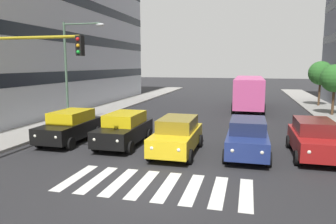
% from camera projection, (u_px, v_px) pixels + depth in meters
% --- Properties ---
extents(ground_plane, '(180.00, 180.00, 0.00)m').
position_uv_depth(ground_plane, '(155.00, 185.00, 11.14)').
color(ground_plane, '#262628').
extents(crosswalk_markings, '(6.75, 2.80, 0.01)m').
position_uv_depth(crosswalk_markings, '(155.00, 185.00, 11.14)').
color(crosswalk_markings, silver).
rests_on(crosswalk_markings, ground_plane).
extents(car_0, '(2.02, 4.44, 1.72)m').
position_uv_depth(car_0, '(314.00, 138.00, 14.43)').
color(car_0, maroon).
rests_on(car_0, ground_plane).
extents(car_1, '(2.02, 4.44, 1.72)m').
position_uv_depth(car_1, '(247.00, 137.00, 14.65)').
color(car_1, navy).
rests_on(car_1, ground_plane).
extents(car_2, '(2.02, 4.44, 1.72)m').
position_uv_depth(car_2, '(177.00, 135.00, 15.03)').
color(car_2, gold).
rests_on(car_2, ground_plane).
extents(car_3, '(2.02, 4.44, 1.72)m').
position_uv_depth(car_3, '(124.00, 129.00, 16.50)').
color(car_3, black).
rests_on(car_3, ground_plane).
extents(car_4, '(2.02, 4.44, 1.72)m').
position_uv_depth(car_4, '(71.00, 126.00, 17.24)').
color(car_4, black).
rests_on(car_4, ground_plane).
extents(bus_behind_traffic, '(2.78, 10.50, 3.00)m').
position_uv_depth(bus_behind_traffic, '(249.00, 90.00, 29.96)').
color(bus_behind_traffic, '#DB5193').
rests_on(bus_behind_traffic, ground_plane).
extents(traffic_light_gantry, '(4.89, 0.36, 5.50)m').
position_uv_depth(traffic_light_gantry, '(10.00, 77.00, 12.96)').
color(traffic_light_gantry, '#AD991E').
rests_on(traffic_light_gantry, ground_plane).
extents(street_lamp_right, '(2.99, 0.28, 6.86)m').
position_uv_depth(street_lamp_right, '(72.00, 62.00, 20.96)').
color(street_lamp_right, '#4C6B56').
rests_on(street_lamp_right, sidewalk_right).
extents(street_tree_2, '(2.25, 2.25, 4.12)m').
position_uv_depth(street_tree_2, '(335.00, 78.00, 25.30)').
color(street_tree_2, '#513823').
rests_on(street_tree_2, sidewalk_left).
extents(street_tree_3, '(2.36, 2.36, 4.42)m').
position_uv_depth(street_tree_3, '(321.00, 73.00, 31.07)').
color(street_tree_3, '#513823').
rests_on(street_tree_3, sidewalk_left).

